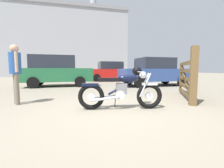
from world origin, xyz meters
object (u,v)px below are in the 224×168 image
(bystander, at_px, (15,68))
(white_estate_far, at_px, (110,71))
(vintage_motorcycle, at_px, (123,89))
(timber_gate, at_px, (187,78))
(dark_sedan_left, at_px, (154,72))
(silver_sedan_mid, at_px, (57,71))

(bystander, bearing_deg, white_estate_far, 34.27)
(vintage_motorcycle, distance_m, white_estate_far, 10.02)
(vintage_motorcycle, relative_size, timber_gate, 0.92)
(dark_sedan_left, bearing_deg, white_estate_far, -72.74)
(timber_gate, relative_size, silver_sedan_mid, 0.57)
(bystander, distance_m, white_estate_far, 9.83)
(vintage_motorcycle, bearing_deg, white_estate_far, 88.58)
(dark_sedan_left, relative_size, silver_sedan_mid, 1.07)
(dark_sedan_left, bearing_deg, silver_sedan_mid, -11.56)
(bystander, relative_size, silver_sedan_mid, 0.42)
(white_estate_far, bearing_deg, bystander, -119.19)
(vintage_motorcycle, bearing_deg, dark_sedan_left, 63.77)
(timber_gate, height_order, white_estate_far, white_estate_far)
(timber_gate, height_order, dark_sedan_left, dark_sedan_left)
(timber_gate, relative_size, bystander, 1.36)
(timber_gate, height_order, silver_sedan_mid, silver_sedan_mid)
(timber_gate, distance_m, bystander, 5.20)
(vintage_motorcycle, bearing_deg, silver_sedan_mid, 119.70)
(bystander, bearing_deg, silver_sedan_mid, 55.92)
(white_estate_far, height_order, silver_sedan_mid, silver_sedan_mid)
(timber_gate, xyz_separation_m, bystander, (-5.16, 0.54, 0.32))
(vintage_motorcycle, distance_m, dark_sedan_left, 6.09)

